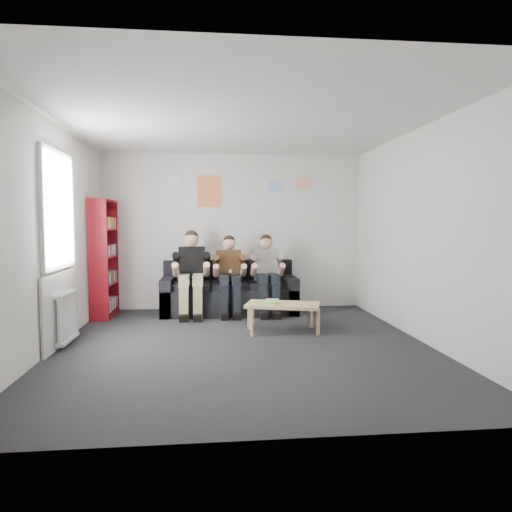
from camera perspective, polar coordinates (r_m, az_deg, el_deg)
The scene contains 14 objects.
room_shell at distance 5.53m, azimuth -1.58°, elevation 2.65°, with size 5.00×5.00×5.00m.
sofa at distance 7.69m, azimuth -3.38°, elevation -4.78°, with size 2.21×0.91×0.86m.
bookshelf at distance 7.68m, azimuth -18.41°, elevation -0.26°, with size 0.28×0.84×1.87m.
coffee_table at distance 6.30m, azimuth 3.36°, elevation -6.37°, with size 0.99×0.54×0.39m.
game_cases at distance 6.26m, azimuth 1.83°, elevation -5.74°, with size 0.23×0.21×0.05m.
person_left at distance 7.44m, azimuth -8.08°, elevation -2.20°, with size 0.43×0.92×1.38m.
person_middle at distance 7.45m, azimuth -3.32°, elevation -2.40°, with size 0.39×0.83×1.30m.
person_right at distance 7.50m, azimuth 1.40°, elevation -2.32°, with size 0.39×0.84×1.31m.
radiator at distance 6.08m, azimuth -22.54°, elevation -7.03°, with size 0.10×0.64×0.60m.
window at distance 6.01m, azimuth -23.39°, elevation -0.64°, with size 0.05×1.30×2.36m.
poster_large at distance 8.02m, azimuth -5.82°, elevation 8.05°, with size 0.42×0.01×0.55m, color #E3B550.
poster_blue at distance 8.11m, azimuth 2.42°, elevation 8.73°, with size 0.25×0.01×0.20m, color #437BE4.
poster_pink at distance 8.20m, azimuth 5.92°, elevation 9.01°, with size 0.22×0.01×0.18m, color #D54287.
poster_sign at distance 8.06m, azimuth -10.16°, elevation 9.42°, with size 0.20×0.01×0.14m, color white.
Camera 1 is at (-0.41, -5.51, 1.48)m, focal length 32.00 mm.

